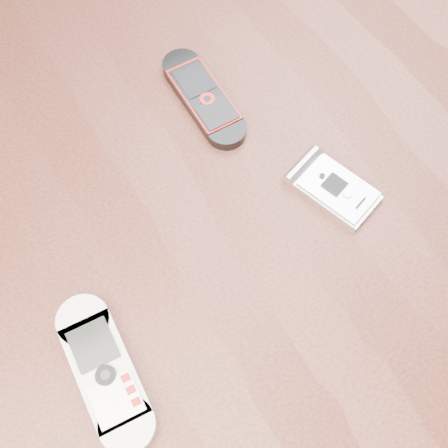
# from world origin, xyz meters

# --- Properties ---
(ground) EXTENTS (4.00, 4.00, 0.00)m
(ground) POSITION_xyz_m (0.00, 0.00, 0.00)
(ground) COLOR #472B19
(ground) RESTS_ON ground
(table) EXTENTS (1.20, 0.80, 0.75)m
(table) POSITION_xyz_m (0.00, 0.00, 0.64)
(table) COLOR black
(table) RESTS_ON ground
(nokia_white) EXTENTS (0.06, 0.15, 0.02)m
(nokia_white) POSITION_xyz_m (-0.15, -0.07, 0.76)
(nokia_white) COLOR silver
(nokia_white) RESTS_ON table
(nokia_black_red) EXTENTS (0.04, 0.14, 0.01)m
(nokia_black_red) POSITION_xyz_m (0.06, 0.14, 0.76)
(nokia_black_red) COLOR black
(nokia_black_red) RESTS_ON table
(motorola_razr) EXTENTS (0.07, 0.10, 0.01)m
(motorola_razr) POSITION_xyz_m (0.12, -0.02, 0.76)
(motorola_razr) COLOR #B6B6BB
(motorola_razr) RESTS_ON table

